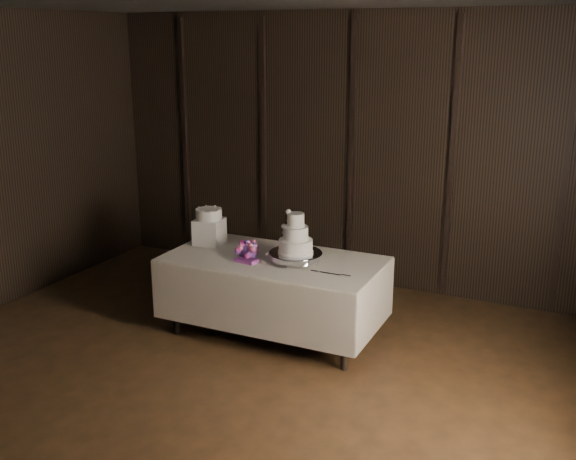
{
  "coord_description": "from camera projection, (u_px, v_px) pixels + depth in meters",
  "views": [
    {
      "loc": [
        2.59,
        -3.43,
        2.72
      ],
      "look_at": [
        0.05,
        1.78,
        1.05
      ],
      "focal_mm": 42.0,
      "sensor_mm": 36.0,
      "label": 1
    }
  ],
  "objects": [
    {
      "name": "cake_stand",
      "position": [
        296.0,
        257.0,
        6.07
      ],
      "size": [
        0.63,
        0.63,
        0.09
      ],
      "primitive_type": "cylinder",
      "rotation": [
        0.0,
        0.0,
        -0.38
      ],
      "color": "silver",
      "rests_on": "display_table"
    },
    {
      "name": "wedding_cake",
      "position": [
        292.0,
        237.0,
        6.02
      ],
      "size": [
        0.35,
        0.3,
        0.37
      ],
      "rotation": [
        0.0,
        0.0,
        -0.41
      ],
      "color": "white",
      "rests_on": "cake_stand"
    },
    {
      "name": "cake_knife",
      "position": [
        326.0,
        273.0,
        5.78
      ],
      "size": [
        0.37,
        0.03,
        0.01
      ],
      "primitive_type": "cube",
      "rotation": [
        0.0,
        0.0,
        -0.01
      ],
      "color": "silver",
      "rests_on": "display_table"
    },
    {
      "name": "small_cake",
      "position": [
        209.0,
        214.0,
        6.53
      ],
      "size": [
        0.34,
        0.34,
        0.1
      ],
      "primitive_type": "cylinder",
      "rotation": [
        0.0,
        0.0,
        -0.44
      ],
      "color": "white",
      "rests_on": "box_pedestal"
    },
    {
      "name": "box_pedestal",
      "position": [
        209.0,
        231.0,
        6.58
      ],
      "size": [
        0.29,
        0.29,
        0.25
      ],
      "primitive_type": "cube",
      "rotation": [
        0.0,
        0.0,
        0.14
      ],
      "color": "white",
      "rests_on": "display_table"
    },
    {
      "name": "bouquet",
      "position": [
        248.0,
        250.0,
        6.18
      ],
      "size": [
        0.35,
        0.44,
        0.2
      ],
      "primitive_type": null,
      "rotation": [
        0.0,
        0.0,
        -0.11
      ],
      "color": "#C04E78",
      "rests_on": "display_table"
    },
    {
      "name": "display_table",
      "position": [
        274.0,
        293.0,
        6.28
      ],
      "size": [
        2.0,
        1.07,
        0.76
      ],
      "rotation": [
        0.0,
        0.0,
        0.01
      ],
      "color": "silver",
      "rests_on": "ground"
    },
    {
      "name": "room",
      "position": [
        162.0,
        231.0,
        4.39
      ],
      "size": [
        6.08,
        7.08,
        3.08
      ],
      "color": "black",
      "rests_on": "ground"
    }
  ]
}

